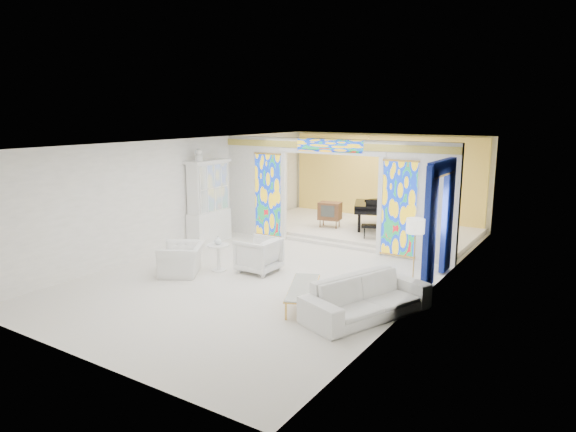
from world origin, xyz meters
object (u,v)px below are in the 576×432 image
Objects in this scene: grand_piano at (380,207)px; coffee_table at (303,288)px; china_cabinet at (209,202)px; armchair_left at (182,259)px; sofa at (367,297)px; tv_console at (330,211)px; armchair_right at (259,255)px.

coffee_table is at bearing -103.29° from grand_piano.
china_cabinet is 2.53× the size of armchair_left.
grand_piano reaches higher than coffee_table.
sofa is at bearing 57.62° from armchair_left.
grand_piano is 3.50× the size of tv_console.
coffee_table is at bearing 57.23° from armchair_right.
armchair_right reaches higher than armchair_left.
sofa is 3.20× the size of tv_console.
armchair_right reaches higher than coffee_table.
sofa is (3.27, -1.13, -0.04)m from armchair_right.
armchair_left is at bearing 176.82° from coffee_table.
armchair_left is (1.48, -2.66, -0.82)m from china_cabinet.
armchair_left is 6.69m from grand_piano.
china_cabinet is at bearing -159.35° from grand_piano.
coffee_table is at bearing 54.97° from armchair_left.
grand_piano is at bearing 128.04° from armchair_left.
china_cabinet is 3.15m from armchair_left.
armchair_right is at bearing -122.71° from grand_piano.
armchair_left is 0.39× the size of grand_piano.
tv_console is (0.94, 5.53, 0.34)m from armchair_left.
coffee_table is at bearing 118.43° from sofa.
armchair_left is at bearing -110.11° from tv_console.
armchair_right is 0.51× the size of coffee_table.
armchair_right is at bearing 92.86° from sofa.
tv_console is (-3.74, 5.58, 0.32)m from sofa.
tv_console is at bearing 49.89° from china_cabinet.
armchair_right is at bearing 95.82° from armchair_left.
armchair_right is 3.46m from sofa.
armchair_left is at bearing -133.14° from grand_piano.
china_cabinet is 1.09× the size of sofa.
tv_console reaches higher than armchair_left.
grand_piano is (-1.11, 6.45, 0.50)m from coffee_table.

